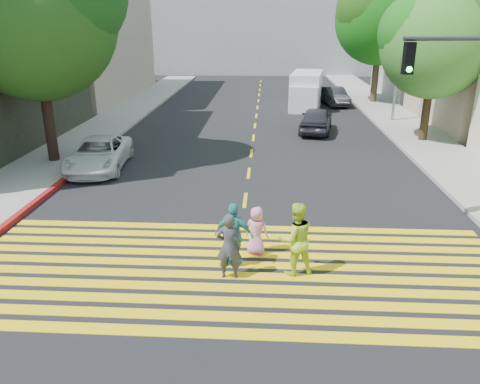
# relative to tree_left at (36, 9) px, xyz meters

# --- Properties ---
(ground) EXTENTS (120.00, 120.00, 0.00)m
(ground) POSITION_rel_tree_left_xyz_m (8.25, -9.96, -6.15)
(ground) COLOR black
(sidewalk_left) EXTENTS (3.00, 40.00, 0.15)m
(sidewalk_left) POSITION_rel_tree_left_xyz_m (-0.25, 12.04, -6.08)
(sidewalk_left) COLOR gray
(sidewalk_left) RESTS_ON ground
(sidewalk_right) EXTENTS (3.00, 60.00, 0.15)m
(sidewalk_right) POSITION_rel_tree_left_xyz_m (16.75, 5.04, -6.08)
(sidewalk_right) COLOR gray
(sidewalk_right) RESTS_ON ground
(curb_red) EXTENTS (0.20, 8.00, 0.16)m
(curb_red) POSITION_rel_tree_left_xyz_m (1.35, -3.96, -6.07)
(curb_red) COLOR maroon
(curb_red) RESTS_ON ground
(crosswalk) EXTENTS (13.40, 5.30, 0.01)m
(crosswalk) POSITION_rel_tree_left_xyz_m (8.25, -8.69, -6.15)
(crosswalk) COLOR yellow
(crosswalk) RESTS_ON ground
(lane_line) EXTENTS (0.12, 34.40, 0.01)m
(lane_line) POSITION_rel_tree_left_xyz_m (8.25, 12.54, -6.15)
(lane_line) COLOR yellow
(lane_line) RESTS_ON ground
(building_left_tan) EXTENTS (12.00, 16.00, 10.00)m
(building_left_tan) POSITION_rel_tree_left_xyz_m (-7.75, 18.04, -1.15)
(building_left_tan) COLOR tan
(building_left_tan) RESTS_ON ground
(building_right_grey) EXTENTS (10.00, 10.00, 10.00)m
(building_right_grey) POSITION_rel_tree_left_xyz_m (23.25, 20.04, -1.15)
(building_right_grey) COLOR gray
(building_right_grey) RESTS_ON ground
(backdrop_block) EXTENTS (30.00, 8.00, 12.00)m
(backdrop_block) POSITION_rel_tree_left_xyz_m (8.25, 38.04, -0.15)
(backdrop_block) COLOR gray
(backdrop_block) RESTS_ON ground
(tree_left) EXTENTS (7.88, 7.52, 9.13)m
(tree_left) POSITION_rel_tree_left_xyz_m (0.00, 0.00, 0.00)
(tree_left) COLOR black
(tree_left) RESTS_ON ground
(tree_right_near) EXTENTS (6.38, 6.10, 7.35)m
(tree_right_near) POSITION_rel_tree_left_xyz_m (16.76, 4.56, -1.18)
(tree_right_near) COLOR black
(tree_right_near) RESTS_ON ground
(tree_right_far) EXTENTS (8.10, 8.00, 9.17)m
(tree_right_far) POSITION_rel_tree_left_xyz_m (16.74, 16.35, 0.04)
(tree_right_far) COLOR #40321F
(tree_right_far) RESTS_ON ground
(pedestrian_man) EXTENTS (0.60, 0.40, 1.63)m
(pedestrian_man) POSITION_rel_tree_left_xyz_m (8.11, -9.02, -5.34)
(pedestrian_man) COLOR #353540
(pedestrian_man) RESTS_ON ground
(pedestrian_woman) EXTENTS (1.04, 0.91, 1.81)m
(pedestrian_woman) POSITION_rel_tree_left_xyz_m (9.66, -8.73, -5.25)
(pedestrian_woman) COLOR #BDDA2F
(pedestrian_woman) RESTS_ON ground
(pedestrian_child) EXTENTS (0.73, 0.60, 1.30)m
(pedestrian_child) POSITION_rel_tree_left_xyz_m (8.72, -7.79, -5.50)
(pedestrian_child) COLOR pink
(pedestrian_child) RESTS_ON ground
(pedestrian_extra) EXTENTS (1.02, 0.56, 1.65)m
(pedestrian_extra) POSITION_rel_tree_left_xyz_m (8.19, -8.45, -5.33)
(pedestrian_extra) COLOR teal
(pedestrian_extra) RESTS_ON ground
(white_sedan) EXTENTS (2.48, 4.68, 1.25)m
(white_sedan) POSITION_rel_tree_left_xyz_m (2.13, -0.71, -5.53)
(white_sedan) COLOR silver
(white_sedan) RESTS_ON ground
(dark_car_near) EXTENTS (2.27, 4.24, 1.37)m
(dark_car_near) POSITION_rel_tree_left_xyz_m (11.59, 6.55, -5.47)
(dark_car_near) COLOR #23232C
(dark_car_near) RESTS_ON ground
(silver_car) EXTENTS (1.77, 4.16, 1.20)m
(silver_car) POSITION_rel_tree_left_xyz_m (11.67, 18.86, -5.55)
(silver_car) COLOR gray
(silver_car) RESTS_ON ground
(dark_car_parked) EXTENTS (1.97, 3.99, 1.26)m
(dark_car_parked) POSITION_rel_tree_left_xyz_m (13.73, 15.37, -5.52)
(dark_car_parked) COLOR black
(dark_car_parked) RESTS_ON ground
(white_van) EXTENTS (2.65, 5.33, 2.41)m
(white_van) POSITION_rel_tree_left_xyz_m (11.59, 14.03, -5.01)
(white_van) COLOR silver
(white_van) RESTS_ON ground
(street_lamp) EXTENTS (1.95, 0.35, 8.61)m
(street_lamp) POSITION_rel_tree_left_xyz_m (16.22, 9.48, -1.21)
(street_lamp) COLOR gray
(street_lamp) RESTS_ON ground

